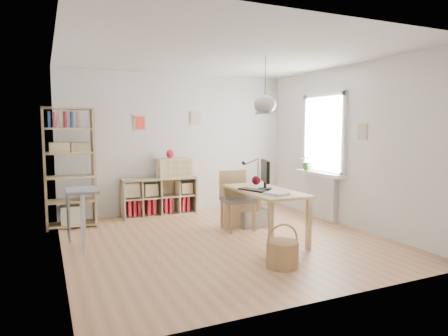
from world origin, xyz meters
name	(u,v)px	position (x,y,z in m)	size (l,w,h in m)	color
ground	(226,241)	(0.00, 0.00, 0.00)	(4.50, 4.50, 0.00)	tan
room_shell	(265,105)	(0.55, -0.15, 2.00)	(4.50, 4.50, 4.50)	white
window_unit	(324,134)	(2.23, 0.60, 1.55)	(0.07, 1.16, 1.46)	white
radiator	(321,197)	(2.19, 0.60, 0.40)	(0.10, 0.80, 0.80)	silver
windowsill	(319,174)	(2.14, 0.60, 0.83)	(0.22, 1.20, 0.06)	white
desk	(264,196)	(0.55, -0.15, 0.66)	(0.70, 1.50, 0.75)	tan
cube_shelf	(158,200)	(-0.47, 2.08, 0.30)	(1.40, 0.38, 0.72)	#CBB785
tall_bookshelf	(69,163)	(-2.04, 1.80, 1.09)	(0.80, 0.38, 2.00)	tan
side_table	(77,203)	(-2.04, 0.35, 0.67)	(0.40, 0.55, 0.85)	gray
chair	(236,196)	(0.43, 0.56, 0.55)	(0.50, 0.50, 0.96)	gray
wicker_basket	(282,253)	(0.15, -1.29, 0.17)	(0.39, 0.39, 0.54)	olive
storage_chest	(252,214)	(0.79, 0.68, 0.19)	(0.56, 0.63, 0.58)	beige
monitor	(265,173)	(0.59, -0.11, 0.99)	(0.21, 0.48, 0.43)	black
keyboard	(253,190)	(0.36, -0.16, 0.76)	(0.17, 0.46, 0.02)	black
task_lamp	(250,168)	(0.64, 0.47, 1.01)	(0.36, 0.13, 0.38)	black
yarn_ball	(256,180)	(0.68, 0.33, 0.82)	(0.14, 0.14, 0.14)	#490918
paper_tray	(276,193)	(0.49, -0.59, 0.76)	(0.23, 0.29, 0.03)	white
drawer_chest	(174,168)	(-0.16, 2.04, 0.90)	(0.64, 0.29, 0.36)	#CBB785
red_vase	(170,154)	(-0.24, 2.04, 1.17)	(0.14, 0.14, 0.17)	maroon
potted_plant	(308,161)	(2.12, 0.92, 1.04)	(0.32, 0.27, 0.35)	#2F6A27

